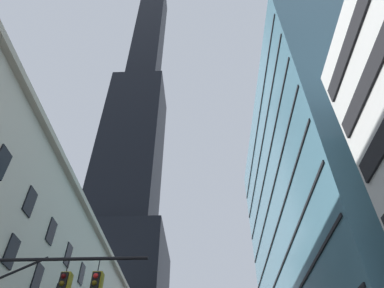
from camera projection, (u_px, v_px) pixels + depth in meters
dark_skyscraper at (126, 184)px, 103.19m from camera, size 26.19×26.19×213.92m
glass_office_midrise at (357, 229)px, 38.22m from camera, size 18.26×36.18×40.52m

